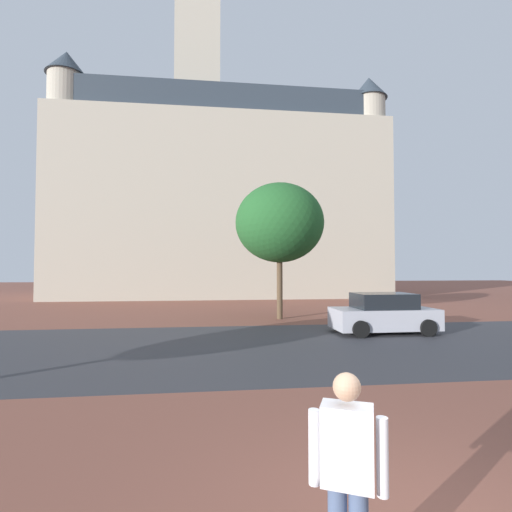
% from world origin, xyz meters
% --- Properties ---
extents(ground_plane, '(120.00, 120.00, 0.00)m').
position_xyz_m(ground_plane, '(0.00, 10.00, 0.00)').
color(ground_plane, brown).
extents(street_asphalt_strip, '(120.00, 8.56, 0.00)m').
position_xyz_m(street_asphalt_strip, '(0.00, 9.00, 0.00)').
color(street_asphalt_strip, '#38383D').
rests_on(street_asphalt_strip, ground_plane).
extents(landmark_building, '(29.24, 11.92, 37.56)m').
position_xyz_m(landmark_building, '(-1.25, 32.44, 9.85)').
color(landmark_building, '#B2A893').
rests_on(landmark_building, ground_plane).
extents(person_skater, '(0.56, 0.39, 1.73)m').
position_xyz_m(person_skater, '(-0.92, -0.21, 0.96)').
color(person_skater, slate).
rests_on(person_skater, ground_plane).
extents(car_silver, '(4.00, 2.00, 1.57)m').
position_xyz_m(car_silver, '(4.75, 10.88, 0.74)').
color(car_silver, '#B2B2BC').
rests_on(car_silver, ground_plane).
extents(tree_curb_far, '(4.50, 4.50, 6.91)m').
position_xyz_m(tree_curb_far, '(1.40, 15.36, 4.88)').
color(tree_curb_far, brown).
rests_on(tree_curb_far, ground_plane).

